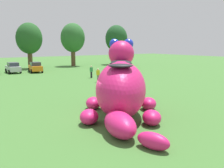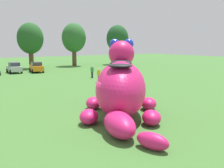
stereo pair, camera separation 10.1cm
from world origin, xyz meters
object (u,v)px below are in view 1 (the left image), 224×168
(giant_inflatable_creature, at_px, (121,88))
(spectator_near_inflatable, at_px, (91,72))
(spectator_mid_field, at_px, (98,75))
(spectator_by_cars, at_px, (124,74))
(car_orange, at_px, (35,67))
(car_silver, at_px, (13,68))

(giant_inflatable_creature, height_order, spectator_near_inflatable, giant_inflatable_creature)
(spectator_mid_field, relative_size, spectator_by_cars, 1.00)
(spectator_near_inflatable, distance_m, spectator_mid_field, 4.09)
(giant_inflatable_creature, xyz_separation_m, car_orange, (3.61, 28.98, -1.00))
(spectator_near_inflatable, bearing_deg, giant_inflatable_creature, -114.02)
(giant_inflatable_creature, height_order, spectator_mid_field, giant_inflatable_creature)
(giant_inflatable_creature, bearing_deg, spectator_by_cars, 51.98)
(car_silver, xyz_separation_m, spectator_mid_field, (6.24, -16.47, -0.01))
(spectator_near_inflatable, relative_size, spectator_mid_field, 1.00)
(car_orange, relative_size, spectator_near_inflatable, 2.51)
(car_silver, height_order, spectator_mid_field, car_silver)
(car_orange, distance_m, spectator_mid_field, 15.65)
(car_silver, bearing_deg, spectator_mid_field, -69.25)
(car_silver, xyz_separation_m, spectator_by_cars, (9.81, -17.17, -0.01))
(giant_inflatable_creature, distance_m, spectator_near_inflatable, 19.17)
(giant_inflatable_creature, bearing_deg, spectator_near_inflatable, 65.98)
(car_silver, xyz_separation_m, car_orange, (3.33, -1.09, 0.00))
(car_orange, bearing_deg, spectator_near_inflatable, -69.99)
(spectator_by_cars, bearing_deg, giant_inflatable_creature, -128.02)
(car_orange, bearing_deg, spectator_mid_field, -79.29)
(car_orange, height_order, spectator_mid_field, car_orange)
(spectator_mid_field, xyz_separation_m, spectator_by_cars, (3.57, -0.70, 0.00))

